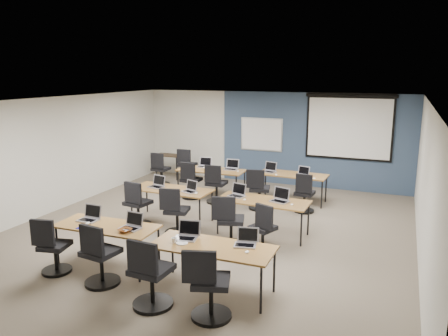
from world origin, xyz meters
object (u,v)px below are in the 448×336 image
at_px(laptop_4, 157,184).
at_px(task_chair_11, 304,196).
at_px(laptop_0, 90,216).
at_px(laptop_7, 280,198).
at_px(training_table_front_left, 107,228).
at_px(task_chair_6, 229,225).
at_px(laptop_2, 187,234).
at_px(spare_chair_a, 187,168).
at_px(laptop_10, 270,169).
at_px(laptop_6, 237,193).
at_px(training_table_mid_left, 171,191).
at_px(task_chair_5, 175,215).
at_px(training_table_back_right, 293,176).
at_px(task_chair_4, 137,208).
at_px(training_table_back_left, 211,171).
at_px(task_chair_9, 216,187).
at_px(whiteboard, 261,134).
at_px(task_chair_2, 150,279).
at_px(laptop_3, 246,241).
at_px(task_chair_8, 191,183).
at_px(utility_table, 169,158).
at_px(training_table_mid_right, 263,202).
at_px(laptop_8, 204,164).
at_px(projector_screen, 349,124).
at_px(laptop_11, 303,174).
at_px(laptop_1, 132,224).
at_px(training_table_front_right, 213,249).
at_px(spare_chair_b, 160,172).
at_px(task_chair_1, 99,260).
at_px(task_chair_0, 52,251).
at_px(laptop_5, 190,189).
at_px(task_chair_10, 258,193).
at_px(laptop_9, 231,167).
at_px(task_chair_7, 263,232).
at_px(task_chair_3, 208,290).

xyz_separation_m(laptop_4, task_chair_11, (2.99, 1.66, -0.40)).
bearing_deg(laptop_0, laptop_7, 40.73).
distance_m(training_table_front_left, task_chair_6, 2.26).
xyz_separation_m(laptop_2, spare_chair_a, (-2.99, 5.79, -0.38)).
distance_m(training_table_front_left, laptop_7, 3.41).
bearing_deg(laptop_10, laptop_6, -74.67).
xyz_separation_m(training_table_mid_left, task_chair_5, (0.49, -0.73, -0.27)).
distance_m(training_table_back_right, task_chair_4, 4.06).
distance_m(training_table_back_left, task_chair_9, 0.68).
xyz_separation_m(whiteboard, task_chair_2, (0.77, -7.49, -1.01)).
relative_size(laptop_3, task_chair_8, 0.32).
bearing_deg(whiteboard, utility_table, -167.48).
bearing_deg(task_chair_5, training_table_mid_right, 9.52).
bearing_deg(training_table_back_right, task_chair_9, -151.88).
height_order(laptop_8, task_chair_11, laptop_8).
xyz_separation_m(laptop_3, spare_chair_a, (-3.93, 5.70, -0.37)).
xyz_separation_m(projector_screen, task_chair_8, (-3.67, -2.36, -1.48)).
bearing_deg(laptop_11, spare_chair_a, 177.92).
bearing_deg(laptop_1, training_table_front_left, -169.82).
bearing_deg(training_table_front_right, training_table_back_right, 89.22).
xyz_separation_m(laptop_7, laptop_8, (-2.78, 2.38, -0.00)).
height_order(training_table_front_left, spare_chair_b, spare_chair_b).
bearing_deg(task_chair_1, laptop_3, 26.14).
bearing_deg(task_chair_1, task_chair_0, -175.30).
bearing_deg(laptop_11, training_table_front_right, -80.78).
distance_m(training_table_front_left, laptop_5, 2.46).
distance_m(laptop_4, laptop_5, 0.87).
height_order(task_chair_2, task_chair_9, task_chair_2).
bearing_deg(task_chair_0, task_chair_2, -21.21).
relative_size(task_chair_0, laptop_2, 2.79).
relative_size(training_table_mid_left, spare_chair_b, 1.84).
bearing_deg(laptop_8, task_chair_10, -32.47).
relative_size(task_chair_5, laptop_9, 2.89).
bearing_deg(utility_table, task_chair_5, -59.83).
bearing_deg(laptop_8, task_chair_7, -57.63).
xyz_separation_m(laptop_6, task_chair_10, (-0.01, 1.48, -0.38)).
distance_m(task_chair_3, spare_chair_b, 7.31).
height_order(training_table_front_right, laptop_4, laptop_4).
relative_size(whiteboard, training_table_back_left, 0.72).
xyz_separation_m(projector_screen, laptop_9, (-2.77, -1.73, -1.09)).
relative_size(laptop_7, laptop_10, 1.07).
xyz_separation_m(task_chair_3, laptop_8, (-2.71, 5.72, 0.36)).
bearing_deg(task_chair_8, task_chair_0, -89.16).
bearing_deg(laptop_11, spare_chair_b, -171.05).
bearing_deg(laptop_9, laptop_11, -4.16).
bearing_deg(task_chair_2, task_chair_7, 73.51).
height_order(training_table_mid_left, laptop_4, laptop_4).
bearing_deg(task_chair_8, laptop_4, -87.09).
height_order(task_chair_1, laptop_7, task_chair_1).
xyz_separation_m(training_table_back_right, task_chair_3, (0.28, -5.79, -0.25)).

